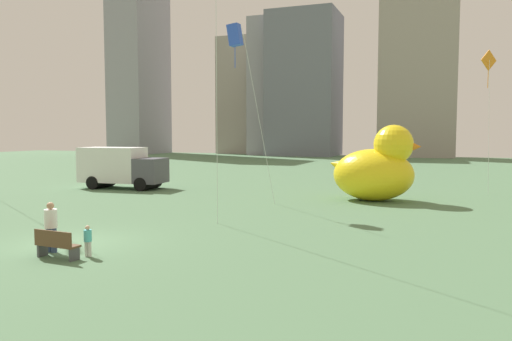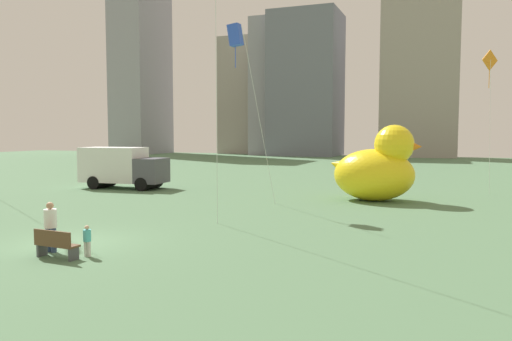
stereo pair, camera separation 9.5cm
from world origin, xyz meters
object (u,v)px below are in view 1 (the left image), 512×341
Objects in this scene: person_adult at (51,225)px; kite_blue at (235,36)px; box_truck at (121,168)px; kite_orange at (489,65)px; giant_inflatable_duck at (377,169)px; person_child at (88,239)px; park_bench at (56,244)px.

person_adult is 14.38m from kite_blue.
kite_orange reaches higher than box_truck.
person_child is at bearing -112.83° from giant_inflatable_duck.
park_bench is 0.16× the size of kite_blue.
box_truck is at bearing -167.19° from kite_orange.
kite_blue is (-6.86, -4.32, 7.10)m from giant_inflatable_duck.
box_truck reaches higher than park_bench.
kite_orange is (23.37, 5.32, 6.59)m from box_truck.
person_adult is at bearing 140.92° from park_bench.
giant_inflatable_duck is at bearing 62.76° from person_adult.
person_adult is 18.20m from giant_inflatable_duck.
park_bench is at bearing -59.74° from box_truck.
kite_blue is at bearing -142.98° from kite_orange.
giant_inflatable_duck reaches higher than person_adult.
kite_orange reaches higher than park_bench.
giant_inflatable_duck reaches higher than person_child.
person_adult is at bearing -60.80° from box_truck.
park_bench is 0.93m from person_child.
kite_blue reaches higher than box_truck.
box_truck is 24.86m from kite_orange.
person_adult is 18.58m from box_truck.
person_adult is (-0.76, 0.62, 0.44)m from park_bench.
box_truck reaches higher than person_child.
giant_inflatable_duck reaches higher than park_bench.
kite_blue is at bearing 90.20° from person_child.
kite_blue reaches higher than person_adult.
box_truck is at bearing 120.26° from park_bench.
person_child reaches higher than park_bench.
park_bench is at bearing -121.45° from kite_orange.
person_child is 26.19m from kite_orange.
kite_blue reaches higher than person_child.
giant_inflatable_duck is (6.82, 16.20, 1.29)m from person_child.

